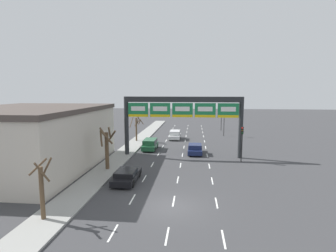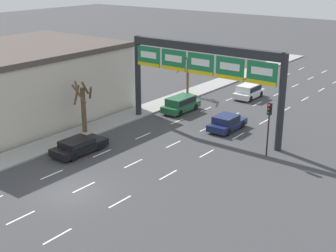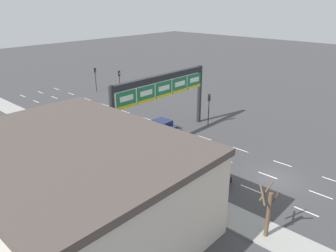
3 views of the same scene
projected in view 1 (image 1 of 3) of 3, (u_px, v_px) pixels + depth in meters
ground_plane at (173, 207)px, 19.47m from camera, size 220.00×220.00×0.00m
sidewalk_left at (70, 201)px, 20.25m from camera, size 2.80×110.00×0.15m
lane_dashes at (182, 160)px, 32.78m from camera, size 6.72×67.00×0.01m
sign_gantry at (183, 112)px, 33.58m from camera, size 15.37×0.70×7.83m
building_near at (29, 138)px, 28.87m from camera, size 13.93×18.15×6.80m
car_navy at (195, 149)px, 35.74m from camera, size 1.94×4.12×1.38m
suv_green at (150, 144)px, 38.34m from camera, size 1.91×4.43×1.56m
car_black at (127, 175)px, 24.70m from camera, size 1.98×4.62×1.20m
suv_white at (175, 134)px, 46.65m from camera, size 1.92×4.10×1.55m
traffic_light_near_gantry at (224, 118)px, 49.60m from camera, size 0.30×0.35×4.88m
traffic_light_mid_block at (221, 116)px, 56.63m from camera, size 0.30×0.35×4.35m
traffic_light_far_end at (242, 137)px, 31.54m from camera, size 0.30×0.35×4.29m
tree_bare_closest at (137, 127)px, 44.32m from camera, size 2.22×2.19×4.49m
tree_bare_second at (107, 146)px, 28.14m from camera, size 1.90×1.91×4.64m
tree_bare_third at (42, 188)px, 17.09m from camera, size 1.60×1.55×4.11m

